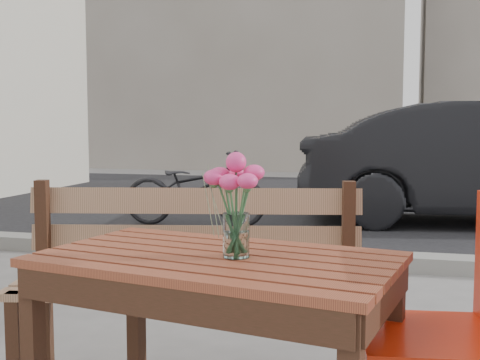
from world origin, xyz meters
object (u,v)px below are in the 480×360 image
Objects in this scene: red_chair at (461,319)px; main_vase at (236,192)px; bicycle at (195,188)px; main_table at (217,290)px.

red_chair is 0.79m from main_vase.
main_vase is at bearing -163.95° from bicycle.
main_table is at bearing -164.67° from bicycle.
main_vase is (-0.69, -0.10, 0.38)m from red_chair.
main_vase reaches higher than red_chair.
bicycle is at bearing -159.75° from red_chair.
main_vase is at bearing -89.35° from red_chair.
main_table is at bearing -91.20° from red_chair.
main_vase reaches higher than main_table.
red_chair is 0.56× the size of bicycle.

